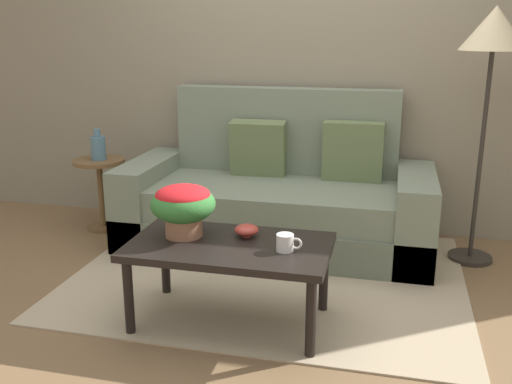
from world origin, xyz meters
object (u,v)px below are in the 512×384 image
Objects in this scene: coffee_table at (230,253)px; table_vase at (98,147)px; coffee_mug at (286,243)px; floor_lamp at (493,44)px; potted_plant at (183,205)px; couch at (278,200)px; side_table at (100,181)px; snack_bowl at (247,230)px.

table_vase is (-1.37, 1.19, 0.25)m from coffee_table.
coffee_mug is (0.30, -0.03, 0.10)m from coffee_table.
potted_plant is at bearing -144.22° from floor_lamp.
couch reaches higher than side_table.
table_vase is at bearing -179.67° from floor_lamp.
couch is at bearing 0.95° from side_table.
coffee_mug is (0.57, -0.08, -0.13)m from potted_plant.
potted_plant is 2.64× the size of coffee_mug.
couch is at bearing 103.08° from coffee_mug.
table_vase reaches higher than side_table.
snack_bowl is at bearing -87.32° from couch.
coffee_mug is at bearing -32.50° from snack_bowl.
couch is at bearing 92.68° from snack_bowl.
coffee_mug is (-1.04, -1.24, -0.93)m from floor_lamp.
coffee_table is at bearing -10.65° from potted_plant.
coffee_mug is (1.68, -1.23, 0.11)m from side_table.
couch is 16.64× the size of coffee_mug.
side_table is at bearing -179.79° from floor_lamp.
coffee_mug is at bearing -8.46° from potted_plant.
side_table is (-1.39, -0.02, 0.06)m from couch.
couch is 1.22m from coffee_table.
floor_lamp is 2.82m from table_vase.
coffee_table is at bearing 173.50° from coffee_mug.
side_table is at bearing 134.13° from potted_plant.
side_table is at bearing -179.05° from couch.
coffee_mug is 2.08m from table_vase.
couch is 1.24m from potted_plant.
couch is 9.23× the size of table_vase.
coffee_mug is 0.55× the size of table_vase.
potted_plant is at bearing -45.87° from side_table.
potted_plant is 2.67× the size of snack_bowl.
coffee_table is 0.63× the size of floor_lamp.
floor_lamp is at bearing 0.33° from table_vase.
side_table is 0.34× the size of floor_lamp.
side_table is 2.37× the size of table_vase.
floor_lamp is (2.72, 0.01, 1.03)m from side_table.
snack_bowl is at bearing -36.84° from table_vase.
coffee_table is at bearing -40.97° from side_table.
potted_plant is (-0.27, 0.05, 0.23)m from coffee_table.
couch reaches higher than coffee_mug.
potted_plant reaches higher than side_table.
snack_bowl is (0.05, -1.10, 0.16)m from couch.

